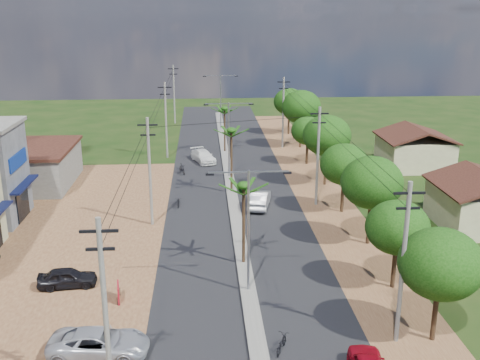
{
  "coord_description": "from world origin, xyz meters",
  "views": [
    {
      "loc": [
        -2.64,
        -31.72,
        17.15
      ],
      "look_at": [
        0.45,
        14.37,
        3.0
      ],
      "focal_mm": 42.0,
      "sensor_mm": 36.0,
      "label": 1
    }
  ],
  "objects_px": {
    "car_parked_silver": "(99,344)",
    "roadside_sign": "(118,293)",
    "car_silver_mid": "(259,199)",
    "car_white_far": "(203,157)",
    "car_parked_dark": "(67,278)",
    "moto_rider_east": "(281,344)"
  },
  "relations": [
    {
      "from": "car_parked_dark",
      "to": "car_parked_silver",
      "type": "bearing_deg",
      "value": -162.69
    },
    {
      "from": "car_silver_mid",
      "to": "car_white_far",
      "type": "distance_m",
      "value": 16.64
    },
    {
      "from": "car_parked_dark",
      "to": "moto_rider_east",
      "type": "relative_size",
      "value": 2.26
    },
    {
      "from": "car_parked_dark",
      "to": "roadside_sign",
      "type": "relative_size",
      "value": 2.77
    },
    {
      "from": "car_white_far",
      "to": "moto_rider_east",
      "type": "bearing_deg",
      "value": -104.09
    },
    {
      "from": "car_silver_mid",
      "to": "moto_rider_east",
      "type": "distance_m",
      "value": 22.21
    },
    {
      "from": "car_parked_silver",
      "to": "car_parked_dark",
      "type": "bearing_deg",
      "value": 26.8
    },
    {
      "from": "car_white_far",
      "to": "roadside_sign",
      "type": "xyz_separation_m",
      "value": [
        -5.31,
        -32.14,
        -0.12
      ]
    },
    {
      "from": "moto_rider_east",
      "to": "roadside_sign",
      "type": "height_order",
      "value": "roadside_sign"
    },
    {
      "from": "moto_rider_east",
      "to": "car_parked_dark",
      "type": "bearing_deg",
      "value": -8.55
    },
    {
      "from": "car_white_far",
      "to": "car_parked_silver",
      "type": "height_order",
      "value": "car_parked_silver"
    },
    {
      "from": "car_parked_silver",
      "to": "car_parked_dark",
      "type": "relative_size",
      "value": 1.39
    },
    {
      "from": "car_white_far",
      "to": "car_parked_silver",
      "type": "relative_size",
      "value": 0.91
    },
    {
      "from": "car_white_far",
      "to": "moto_rider_east",
      "type": "xyz_separation_m",
      "value": [
        3.89,
        -38.07,
        -0.24
      ]
    },
    {
      "from": "car_silver_mid",
      "to": "moto_rider_east",
      "type": "height_order",
      "value": "car_silver_mid"
    },
    {
      "from": "car_silver_mid",
      "to": "car_parked_dark",
      "type": "bearing_deg",
      "value": 58.59
    },
    {
      "from": "car_parked_silver",
      "to": "roadside_sign",
      "type": "xyz_separation_m",
      "value": [
        0.16,
        5.72,
        -0.16
      ]
    },
    {
      "from": "car_silver_mid",
      "to": "car_parked_dark",
      "type": "xyz_separation_m",
      "value": [
        -13.79,
        -14.24,
        -0.13
      ]
    },
    {
      "from": "car_parked_silver",
      "to": "roadside_sign",
      "type": "relative_size",
      "value": 3.85
    },
    {
      "from": "car_white_far",
      "to": "roadside_sign",
      "type": "relative_size",
      "value": 3.48
    },
    {
      "from": "car_parked_silver",
      "to": "car_white_far",
      "type": "bearing_deg",
      "value": -4.78
    },
    {
      "from": "car_silver_mid",
      "to": "roadside_sign",
      "type": "bearing_deg",
      "value": 70.37
    }
  ]
}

